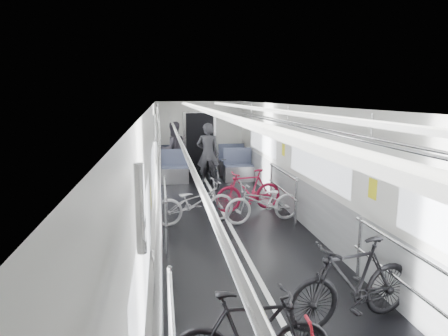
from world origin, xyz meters
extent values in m
cube|color=black|center=(0.00, 0.00, 0.00)|extent=(3.00, 14.00, 0.01)
cube|color=white|center=(0.00, 0.00, 2.40)|extent=(3.00, 14.00, 0.02)
cube|color=silver|center=(-1.50, 0.00, 1.20)|extent=(0.02, 14.00, 2.40)
cube|color=silver|center=(1.50, 0.00, 1.20)|extent=(0.02, 14.00, 2.40)
cube|color=silver|center=(0.00, 7.00, 1.20)|extent=(3.00, 0.02, 2.40)
cube|color=white|center=(0.00, 0.00, 0.01)|extent=(0.08, 13.80, 0.01)
cube|color=slate|center=(-1.47, 0.00, 0.45)|extent=(0.01, 13.90, 0.90)
cube|color=slate|center=(1.47, 0.00, 0.45)|extent=(0.01, 13.90, 0.90)
cube|color=white|center=(-1.47, 0.00, 1.40)|extent=(0.01, 10.80, 0.75)
cube|color=white|center=(1.47, 0.00, 1.40)|extent=(0.01, 10.80, 0.75)
cube|color=white|center=(-0.55, 0.00, 2.34)|extent=(0.14, 13.40, 0.05)
cube|color=white|center=(0.55, 0.00, 2.34)|extent=(0.14, 13.40, 0.05)
cube|color=black|center=(0.00, 6.94, 1.00)|extent=(0.95, 0.10, 2.00)
imported|color=#A8A7AC|center=(-0.68, 1.04, 0.44)|extent=(1.76, 0.92, 0.88)
imported|color=black|center=(0.78, -2.91, 0.51)|extent=(1.74, 0.81, 1.01)
imported|color=silver|center=(0.71, 0.88, 0.44)|extent=(1.74, 0.88, 0.87)
imported|color=maroon|center=(0.60, 1.74, 0.48)|extent=(1.64, 0.74, 0.95)
imported|color=black|center=(0.17, 4.50, 0.42)|extent=(0.63, 1.62, 0.84)
imported|color=black|center=(0.01, 4.60, 0.91)|extent=(0.75, 0.59, 1.83)
imported|color=#332F37|center=(-0.96, 5.71, 0.90)|extent=(1.03, 0.91, 1.80)
camera|label=1|loc=(-1.32, -6.86, 2.58)|focal=32.00mm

